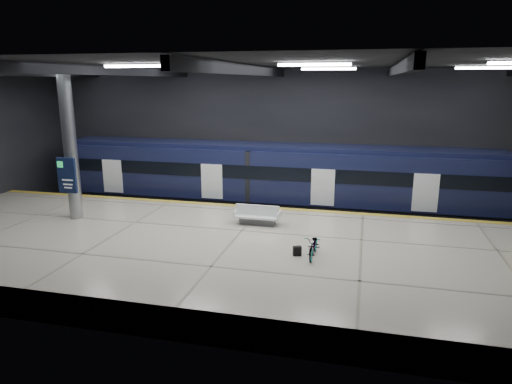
% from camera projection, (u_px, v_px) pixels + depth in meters
% --- Properties ---
extents(ground, '(30.00, 30.00, 0.00)m').
position_uv_depth(ground, '(248.00, 247.00, 20.68)').
color(ground, black).
rests_on(ground, ground).
extents(room_shell, '(30.10, 16.10, 8.05)m').
position_uv_depth(room_shell, '(247.00, 120.00, 19.33)').
color(room_shell, black).
rests_on(room_shell, ground).
extents(platform, '(30.00, 11.00, 1.10)m').
position_uv_depth(platform, '(232.00, 255.00, 18.19)').
color(platform, beige).
rests_on(platform, ground).
extents(safety_strip, '(30.00, 0.40, 0.01)m').
position_uv_depth(safety_strip, '(261.00, 207.00, 23.01)').
color(safety_strip, gold).
rests_on(safety_strip, platform).
extents(rails, '(30.00, 1.52, 0.16)m').
position_uv_depth(rails, '(272.00, 212.00, 25.85)').
color(rails, gray).
rests_on(rails, ground).
extents(train, '(29.40, 2.84, 3.79)m').
position_uv_depth(train, '(303.00, 179.00, 24.99)').
color(train, black).
rests_on(train, ground).
extents(bench, '(2.02, 0.84, 0.89)m').
position_uv_depth(bench, '(257.00, 217.00, 20.25)').
color(bench, '#595B60').
rests_on(bench, platform).
extents(bicycle, '(0.62, 1.65, 0.86)m').
position_uv_depth(bicycle, '(314.00, 246.00, 16.45)').
color(bicycle, '#99999E').
rests_on(bicycle, platform).
extents(pannier_bag, '(0.34, 0.28, 0.35)m').
position_uv_depth(pannier_bag, '(297.00, 251.00, 16.65)').
color(pannier_bag, black).
rests_on(pannier_bag, platform).
extents(info_column, '(0.90, 0.78, 6.90)m').
position_uv_depth(info_column, '(70.00, 146.00, 20.48)').
color(info_column, '#9EA0A5').
rests_on(info_column, platform).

